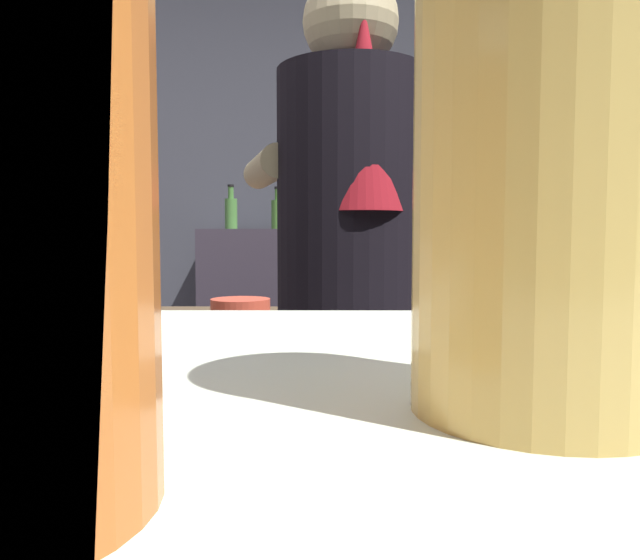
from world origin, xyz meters
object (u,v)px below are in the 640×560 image
Objects in this scene: bartender at (350,293)px; chefs_knife at (436,319)px; knife_block at (526,284)px; bottle_vinegar at (278,213)px; bottle_hot_sauce at (231,212)px; mixing_bowl at (242,307)px; pint_glass_far at (547,160)px; bottle_olive_oil at (297,215)px.

chefs_knife is (0.28, 0.40, -0.12)m from bartender.
knife_block is 1.58m from bottle_vinegar.
bartender reaches higher than bottle_hot_sauce.
bottle_hot_sauce is at bearing 100.12° from mixing_bowl.
mixing_bowl is at bearing 160.81° from chefs_knife.
bartender is 0.62m from mixing_bowl.
bartender is at bearing -141.80° from knife_block.
knife_block is at bearing -65.94° from bartender.
bartender is 1.24m from pint_glass_far.
bottle_olive_oil is (0.12, 1.28, 0.34)m from mixing_bowl.
chefs_knife is at bearing -48.69° from bartender.
bottle_vinegar is (-0.86, 1.30, 0.27)m from knife_block.
bartender is 6.03× the size of knife_block.
mixing_bowl is 1.80m from pint_glass_far.
bartender reaches higher than bottle_vinegar.
bottle_olive_oil is 0.35m from bottle_hot_sauce.
chefs_knife is 1.52m from bottle_olive_oil.
bottle_olive_oil is at bearing 9.88° from bottle_hot_sauce.
mixing_bowl is 1.33m from bottle_olive_oil.
chefs_knife is 1.57× the size of pint_glass_far.
bottle_olive_oil is (-0.76, 1.36, 0.26)m from knife_block.
bottle_hot_sauce reaches higher than chefs_knife.
bottle_vinegar is at bearing 104.70° from chefs_knife.
pint_glass_far is at bearing 166.05° from bartender.
knife_block is 1.20× the size of chefs_knife.
bottle_hot_sauce reaches higher than mixing_bowl.
knife_block is 1.58m from bottle_olive_oil.
bottle_hot_sauce is at bearing 100.43° from pint_glass_far.
bottle_hot_sauce is (-0.22, 1.22, 0.35)m from mixing_bowl.
bartender is at bearing -133.33° from chefs_knife.
bottle_olive_oil is at bearing 31.47° from bottle_vinegar.
bottle_vinegar is (0.02, 1.22, 0.35)m from mixing_bowl.
pint_glass_far is (-0.56, -1.67, 0.17)m from knife_block.
knife_block is 1.51× the size of mixing_bowl.
bartender is at bearing 90.19° from pint_glass_far.
bartender is 0.71m from knife_block.
bartender is at bearing -57.80° from mixing_bowl.
mixing_bowl is at bearing 18.06° from bartender.
bartender reaches higher than chefs_knife.
pint_glass_far is 3.02m from bottle_hot_sauce.
knife_block reaches higher than mixing_bowl.
mixing_bowl is 1.29m from bottle_hot_sauce.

